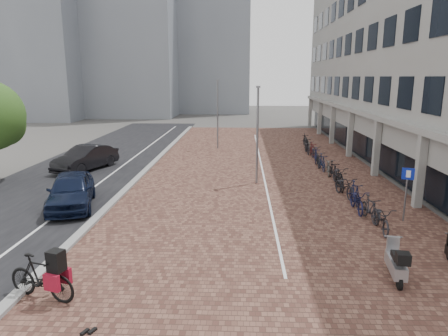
% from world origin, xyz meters
% --- Properties ---
extents(ground, '(140.00, 140.00, 0.00)m').
position_xyz_m(ground, '(0.00, 0.00, 0.00)').
color(ground, '#474442').
rests_on(ground, ground).
extents(plaza_brick, '(14.50, 42.00, 0.04)m').
position_xyz_m(plaza_brick, '(2.00, 12.00, 0.01)').
color(plaza_brick, brown).
rests_on(plaza_brick, ground).
extents(street_asphalt, '(8.00, 50.00, 0.03)m').
position_xyz_m(street_asphalt, '(-9.00, 12.00, 0.01)').
color(street_asphalt, black).
rests_on(street_asphalt, ground).
extents(curb, '(0.35, 42.00, 0.14)m').
position_xyz_m(curb, '(-5.10, 12.00, 0.07)').
color(curb, gray).
rests_on(curb, ground).
extents(lane_line, '(0.12, 44.00, 0.00)m').
position_xyz_m(lane_line, '(-7.00, 12.00, 0.02)').
color(lane_line, white).
rests_on(lane_line, street_asphalt).
extents(parking_line, '(0.10, 30.00, 0.00)m').
position_xyz_m(parking_line, '(2.20, 12.00, 0.04)').
color(parking_line, white).
rests_on(parking_line, plaza_brick).
extents(office_building, '(8.40, 40.00, 15.00)m').
position_xyz_m(office_building, '(12.97, 16.00, 8.44)').
color(office_building, gray).
rests_on(office_building, ground).
extents(bg_towers, '(33.00, 23.00, 32.00)m').
position_xyz_m(bg_towers, '(-14.34, 48.94, 13.96)').
color(bg_towers, gray).
rests_on(bg_towers, ground).
extents(car_navy, '(3.09, 4.97, 1.58)m').
position_xyz_m(car_navy, '(-6.78, 3.39, 0.79)').
color(car_navy, black).
rests_on(car_navy, ground).
extents(car_dark, '(3.11, 4.95, 1.54)m').
position_xyz_m(car_dark, '(-8.96, 10.84, 0.77)').
color(car_dark, black).
rests_on(car_dark, ground).
extents(hero_bike, '(2.16, 1.17, 1.47)m').
position_xyz_m(hero_bike, '(-4.36, -4.33, 0.65)').
color(hero_bike, black).
rests_on(hero_bike, ground).
extents(shoes, '(0.39, 0.36, 0.08)m').
position_xyz_m(shoes, '(-2.60, -5.78, 0.04)').
color(shoes, black).
rests_on(shoes, ground).
extents(scooter_front, '(0.75, 1.72, 1.14)m').
position_xyz_m(scooter_front, '(5.37, -2.85, 0.57)').
color(scooter_front, '#9E9EA3').
rests_on(scooter_front, ground).
extents(parking_sign, '(0.46, 0.19, 2.25)m').
position_xyz_m(parking_sign, '(7.50, 2.10, 1.49)').
color(parking_sign, slate).
rests_on(parking_sign, ground).
extents(lamp_near, '(0.12, 0.12, 5.27)m').
position_xyz_m(lamp_near, '(1.72, 7.91, 2.63)').
color(lamp_near, slate).
rests_on(lamp_near, ground).
extents(lamp_far, '(0.12, 0.12, 5.51)m').
position_xyz_m(lamp_far, '(-1.10, 18.95, 2.75)').
color(lamp_far, slate).
rests_on(lamp_far, ground).
extents(bike_row, '(1.21, 21.44, 1.05)m').
position_xyz_m(bike_row, '(6.07, 10.65, 0.52)').
color(bike_row, black).
rests_on(bike_row, ground).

